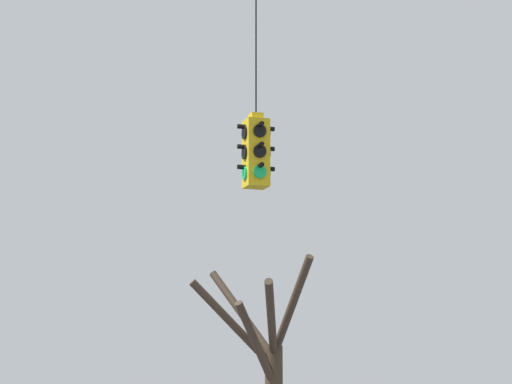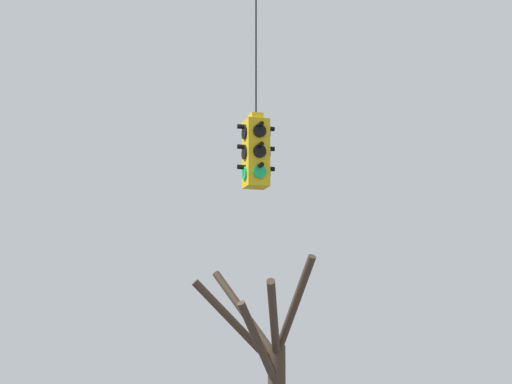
# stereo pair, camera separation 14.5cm
# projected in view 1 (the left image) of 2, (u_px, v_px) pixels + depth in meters

# --- Properties ---
(traffic_light_near_left_pole) EXTENTS (0.58, 0.58, 3.49)m
(traffic_light_near_left_pole) POSITION_uv_depth(u_px,v_px,m) (256.00, 151.00, 14.98)
(traffic_light_near_left_pole) COLOR yellow
(bare_tree) EXTENTS (2.11, 3.26, 4.55)m
(bare_tree) POSITION_uv_depth(u_px,v_px,m) (267.00, 374.00, 19.90)
(bare_tree) COLOR #423326
(bare_tree) RESTS_ON ground_plane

